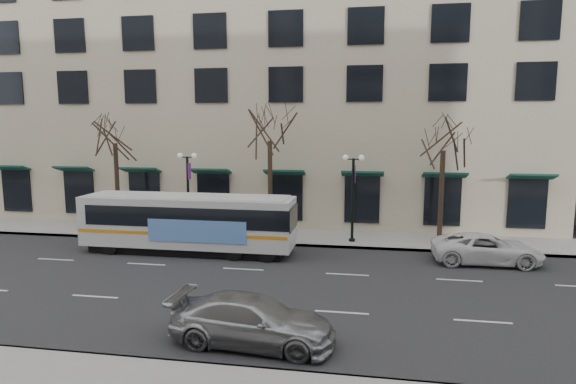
% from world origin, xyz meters
% --- Properties ---
extents(ground, '(160.00, 160.00, 0.00)m').
position_xyz_m(ground, '(0.00, 0.00, 0.00)').
color(ground, black).
rests_on(ground, ground).
extents(sidewalk_far, '(80.00, 4.00, 0.15)m').
position_xyz_m(sidewalk_far, '(5.00, 9.00, 0.07)').
color(sidewalk_far, gray).
rests_on(sidewalk_far, ground).
extents(building_hotel, '(40.00, 20.00, 24.00)m').
position_xyz_m(building_hotel, '(-2.00, 21.00, 12.00)').
color(building_hotel, '#BCAC8F').
rests_on(building_hotel, ground).
extents(tree_far_left, '(3.60, 3.60, 8.34)m').
position_xyz_m(tree_far_left, '(-10.00, 8.80, 6.70)').
color(tree_far_left, black).
rests_on(tree_far_left, ground).
extents(tree_far_mid, '(3.60, 3.60, 8.55)m').
position_xyz_m(tree_far_mid, '(0.00, 8.80, 6.91)').
color(tree_far_mid, black).
rests_on(tree_far_mid, ground).
extents(tree_far_right, '(3.60, 3.60, 8.06)m').
position_xyz_m(tree_far_right, '(10.00, 8.80, 6.42)').
color(tree_far_right, black).
rests_on(tree_far_right, ground).
extents(lamp_post_left, '(1.22, 0.45, 5.21)m').
position_xyz_m(lamp_post_left, '(-4.99, 8.20, 2.94)').
color(lamp_post_left, black).
rests_on(lamp_post_left, ground).
extents(lamp_post_right, '(1.22, 0.45, 5.21)m').
position_xyz_m(lamp_post_right, '(5.01, 8.20, 2.94)').
color(lamp_post_right, black).
rests_on(lamp_post_right, ground).
extents(city_bus, '(11.60, 2.61, 3.14)m').
position_xyz_m(city_bus, '(-3.65, 4.80, 1.72)').
color(city_bus, silver).
rests_on(city_bus, ground).
extents(silver_car, '(5.45, 2.53, 1.54)m').
position_xyz_m(silver_car, '(2.33, -5.32, 0.77)').
color(silver_car, '#979A9E').
rests_on(silver_car, ground).
extents(white_pickup, '(5.38, 2.54, 1.49)m').
position_xyz_m(white_pickup, '(11.81, 5.36, 0.74)').
color(white_pickup, white).
rests_on(white_pickup, ground).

